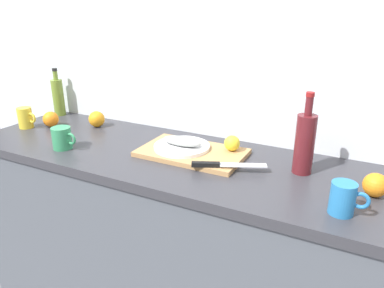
# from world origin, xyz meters

# --- Properties ---
(back_wall) EXTENTS (3.20, 0.05, 2.50)m
(back_wall) POSITION_xyz_m (0.00, 0.33, 1.25)
(back_wall) COLOR silver
(back_wall) RESTS_ON ground_plane
(kitchen_counter) EXTENTS (2.00, 0.60, 0.90)m
(kitchen_counter) POSITION_xyz_m (0.00, 0.00, 0.45)
(kitchen_counter) COLOR #4C5159
(kitchen_counter) RESTS_ON ground_plane
(cutting_board) EXTENTS (0.45, 0.27, 0.02)m
(cutting_board) POSITION_xyz_m (0.05, 0.04, 0.91)
(cutting_board) COLOR tan
(cutting_board) RESTS_ON kitchen_counter
(white_plate) EXTENTS (0.24, 0.24, 0.01)m
(white_plate) POSITION_xyz_m (-0.00, 0.05, 0.93)
(white_plate) COLOR white
(white_plate) RESTS_ON cutting_board
(fish_fillet) EXTENTS (0.18, 0.08, 0.04)m
(fish_fillet) POSITION_xyz_m (-0.00, 0.05, 0.95)
(fish_fillet) COLOR #999E99
(fish_fillet) RESTS_ON white_plate
(chef_knife) EXTENTS (0.28, 0.15, 0.02)m
(chef_knife) POSITION_xyz_m (0.22, -0.06, 0.93)
(chef_knife) COLOR silver
(chef_knife) RESTS_ON cutting_board
(lemon_0) EXTENTS (0.07, 0.07, 0.07)m
(lemon_0) POSITION_xyz_m (0.20, 0.12, 0.95)
(lemon_0) COLOR yellow
(lemon_0) RESTS_ON cutting_board
(olive_oil_bottle) EXTENTS (0.06, 0.06, 0.27)m
(olive_oil_bottle) POSITION_xyz_m (-0.92, 0.23, 1.01)
(olive_oil_bottle) COLOR olive
(olive_oil_bottle) RESTS_ON kitchen_counter
(wine_bottle) EXTENTS (0.07, 0.07, 0.32)m
(wine_bottle) POSITION_xyz_m (0.51, 0.08, 1.02)
(wine_bottle) COLOR #59191E
(wine_bottle) RESTS_ON kitchen_counter
(coffee_mug_0) EXTENTS (0.12, 0.08, 0.10)m
(coffee_mug_0) POSITION_xyz_m (0.68, -0.17, 0.95)
(coffee_mug_0) COLOR #2672B2
(coffee_mug_0) RESTS_ON kitchen_counter
(coffee_mug_1) EXTENTS (0.13, 0.09, 0.10)m
(coffee_mug_1) POSITION_xyz_m (-0.50, -0.16, 0.95)
(coffee_mug_1) COLOR #338C59
(coffee_mug_1) RESTS_ON kitchen_counter
(coffee_mug_2) EXTENTS (0.11, 0.07, 0.11)m
(coffee_mug_2) POSITION_xyz_m (-0.90, -0.02, 0.95)
(coffee_mug_2) COLOR yellow
(coffee_mug_2) RESTS_ON kitchen_counter
(orange_0) EXTENTS (0.08, 0.08, 0.08)m
(orange_0) POSITION_xyz_m (0.77, -0.00, 0.94)
(orange_0) COLOR orange
(orange_0) RESTS_ON kitchen_counter
(orange_1) EXTENTS (0.08, 0.08, 0.08)m
(orange_1) POSITION_xyz_m (-0.58, 0.16, 0.94)
(orange_1) COLOR orange
(orange_1) RESTS_ON kitchen_counter
(orange_3) EXTENTS (0.08, 0.08, 0.08)m
(orange_3) POSITION_xyz_m (-0.79, 0.05, 0.94)
(orange_3) COLOR orange
(orange_3) RESTS_ON kitchen_counter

